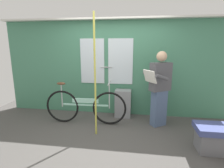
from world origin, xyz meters
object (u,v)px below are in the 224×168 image
Objects in this scene: bicycle_near_door at (85,106)px; passenger_reading_newspaper at (160,88)px; handrail_pole at (95,77)px; bench_seat_corner at (217,138)px; trash_bin_by_wall at (123,103)px.

passenger_reading_newspaper is at bearing 2.99° from bicycle_near_door.
bench_seat_corner is at bearing -8.04° from handrail_pole.
bicycle_near_door is 2.60× the size of bench_seat_corner.
handrail_pole is (-1.25, -0.59, 0.30)m from passenger_reading_newspaper.
passenger_reading_newspaper is (1.61, 0.14, 0.46)m from bicycle_near_door.
passenger_reading_newspaper is at bearing 25.06° from handrail_pole.
bicycle_near_door is 0.79× the size of handrail_pole.
passenger_reading_newspaper is at bearing -25.10° from trash_bin_by_wall.
passenger_reading_newspaper reaches higher than bicycle_near_door.
trash_bin_by_wall is at bearing 142.81° from bench_seat_corner.
bicycle_near_door reaches higher than bench_seat_corner.
trash_bin_by_wall is 1.34m from handrail_pole.
trash_bin_by_wall is 2.09m from bench_seat_corner.
handrail_pole is at bearing -8.52° from passenger_reading_newspaper.
bicycle_near_door is 1.67m from passenger_reading_newspaper.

